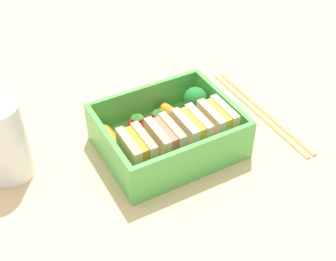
% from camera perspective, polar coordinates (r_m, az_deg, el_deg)
% --- Properties ---
extents(ground_plane, '(1.20, 1.20, 0.02)m').
position_cam_1_polar(ground_plane, '(0.58, -0.00, -2.76)').
color(ground_plane, '#E5BF8A').
extents(bento_tray, '(0.16, 0.13, 0.01)m').
position_cam_1_polar(bento_tray, '(0.57, -0.00, -1.59)').
color(bento_tray, '#50B14C').
rests_on(bento_tray, ground_plane).
extents(bento_rim, '(0.16, 0.13, 0.04)m').
position_cam_1_polar(bento_rim, '(0.56, -0.00, 0.44)').
color(bento_rim, '#50B14C').
rests_on(bento_rim, bento_tray).
extents(sandwich_left, '(0.03, 0.05, 0.05)m').
position_cam_1_polar(sandwich_left, '(0.56, 5.99, 0.87)').
color(sandwich_left, beige).
rests_on(sandwich_left, bento_tray).
extents(sandwich_center_left, '(0.03, 0.05, 0.05)m').
position_cam_1_polar(sandwich_center_left, '(0.55, 2.90, -0.27)').
color(sandwich_center_left, beige).
rests_on(sandwich_center_left, bento_tray).
extents(sandwich_center, '(0.03, 0.05, 0.05)m').
position_cam_1_polar(sandwich_center, '(0.53, -0.36, -1.48)').
color(sandwich_center, '#D2BC88').
rests_on(sandwich_center, bento_tray).
extents(sandwich_center_right, '(0.03, 0.05, 0.05)m').
position_cam_1_polar(sandwich_center_right, '(0.52, -3.78, -2.73)').
color(sandwich_center_right, '#E4BB82').
rests_on(sandwich_center_right, bento_tray).
extents(broccoli_floret, '(0.03, 0.03, 0.04)m').
position_cam_1_polar(broccoli_floret, '(0.59, 3.34, 3.79)').
color(broccoli_floret, '#81C16C').
rests_on(broccoli_floret, bento_tray).
extents(carrot_stick_far_left, '(0.02, 0.04, 0.02)m').
position_cam_1_polar(carrot_stick_far_left, '(0.60, 0.66, 1.97)').
color(carrot_stick_far_left, orange).
rests_on(carrot_stick_far_left, bento_tray).
extents(strawberry_far_left, '(0.03, 0.03, 0.03)m').
position_cam_1_polar(strawberry_far_left, '(0.58, -0.98, 1.28)').
color(strawberry_far_left, red).
rests_on(strawberry_far_left, bento_tray).
extents(strawberry_left, '(0.02, 0.02, 0.03)m').
position_cam_1_polar(strawberry_left, '(0.57, -3.72, 0.74)').
color(strawberry_left, red).
rests_on(strawberry_left, bento_tray).
extents(carrot_stick_left, '(0.02, 0.05, 0.01)m').
position_cam_1_polar(carrot_stick_left, '(0.56, -6.57, -1.19)').
color(carrot_stick_left, orange).
rests_on(carrot_stick_left, bento_tray).
extents(chopstick_pair, '(0.02, 0.20, 0.01)m').
position_cam_1_polar(chopstick_pair, '(0.64, 11.48, 2.22)').
color(chopstick_pair, '#DAB173').
rests_on(chopstick_pair, ground_plane).
extents(drinking_glass, '(0.05, 0.05, 0.10)m').
position_cam_1_polar(drinking_glass, '(0.54, -19.37, -1.26)').
color(drinking_glass, white).
rests_on(drinking_glass, ground_plane).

